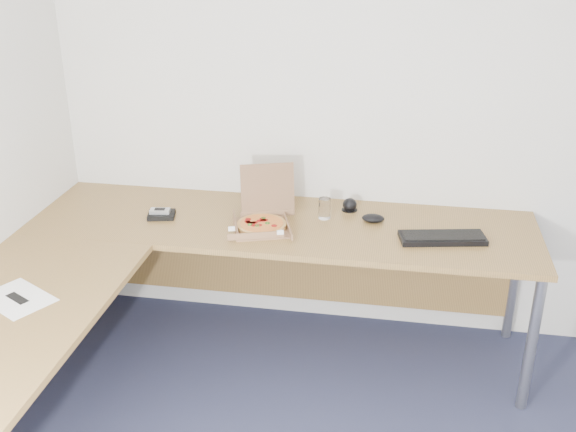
% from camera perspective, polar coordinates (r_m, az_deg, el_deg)
% --- Properties ---
extents(room_shell, '(3.50, 3.50, 2.50)m').
position_cam_1_polar(room_shell, '(1.85, 7.03, -4.65)').
color(room_shell, silver).
rests_on(room_shell, ground).
extents(desk, '(2.50, 2.20, 0.73)m').
position_cam_1_polar(desk, '(3.09, -7.84, -3.82)').
color(desk, olive).
rests_on(desk, ground).
extents(pizza_box, '(0.27, 0.31, 0.27)m').
position_cam_1_polar(pizza_box, '(3.31, -2.17, -0.42)').
color(pizza_box, '#8C6444').
rests_on(pizza_box, desk).
extents(drinking_glass, '(0.06, 0.06, 0.11)m').
position_cam_1_polar(drinking_glass, '(3.41, 3.09, 0.65)').
color(drinking_glass, silver).
rests_on(drinking_glass, desk).
extents(keyboard, '(0.42, 0.22, 0.02)m').
position_cam_1_polar(keyboard, '(3.27, 12.82, -1.81)').
color(keyboard, black).
rests_on(keyboard, desk).
extents(mouse, '(0.12, 0.09, 0.04)m').
position_cam_1_polar(mouse, '(3.40, 7.15, -0.19)').
color(mouse, black).
rests_on(mouse, desk).
extents(wallet, '(0.15, 0.14, 0.02)m').
position_cam_1_polar(wallet, '(3.49, -10.57, 0.09)').
color(wallet, black).
rests_on(wallet, desk).
extents(phone, '(0.11, 0.07, 0.02)m').
position_cam_1_polar(phone, '(3.49, -10.69, 0.42)').
color(phone, '#B2B5BA').
rests_on(phone, wallet).
extents(paper_sheet, '(0.35, 0.32, 0.00)m').
position_cam_1_polar(paper_sheet, '(2.93, -21.76, -6.44)').
color(paper_sheet, white).
rests_on(paper_sheet, desk).
extents(dome_speaker, '(0.08, 0.08, 0.07)m').
position_cam_1_polar(dome_speaker, '(3.52, 5.20, 1.02)').
color(dome_speaker, black).
rests_on(dome_speaker, desk).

